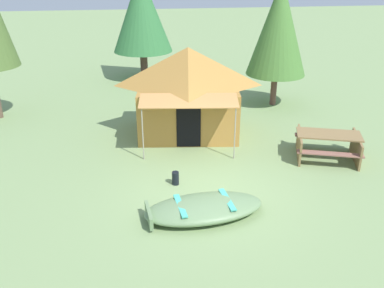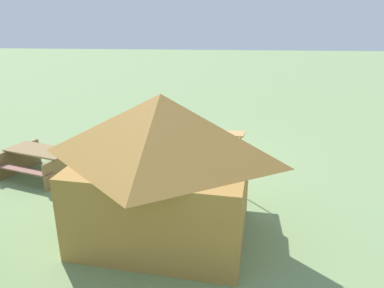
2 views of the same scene
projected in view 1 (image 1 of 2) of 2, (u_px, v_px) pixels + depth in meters
ground_plane at (208, 192)px, 11.04m from camera, size 80.00×80.00×0.00m
beached_rowboat at (203, 208)px, 9.95m from camera, size 2.96×1.60×0.40m
canvas_cabin_tent at (188, 90)px, 14.08m from camera, size 3.78×3.86×2.94m
picnic_table at (328, 143)px, 12.67m from camera, size 2.23×2.02×0.79m
cooler_box at (223, 136)px, 13.89m from camera, size 0.54×0.58×0.40m
fuel_can at (175, 178)px, 11.32m from camera, size 0.22×0.22×0.36m
pine_tree_back_left at (279, 27)px, 16.16m from camera, size 2.33×2.33×4.93m
pine_tree_far_center at (142, 12)px, 19.76m from camera, size 2.81×2.81×5.01m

